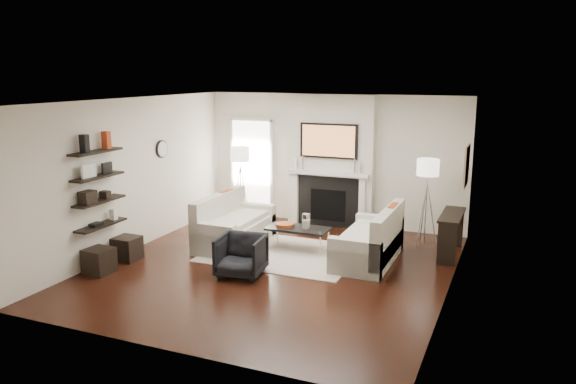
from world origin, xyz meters
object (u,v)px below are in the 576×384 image
at_px(loveseat_left_base, 235,233).
at_px(lamp_left_shade, 240,154).
at_px(ottoman_near, 127,248).
at_px(armchair, 241,254).
at_px(lamp_right_shade, 428,167).
at_px(coffee_table, 298,229).
at_px(loveseat_right_base, 368,249).

bearing_deg(loveseat_left_base, lamp_left_shade, 113.71).
bearing_deg(ottoman_near, armchair, 2.07).
bearing_deg(lamp_left_shade, loveseat_left_base, -66.29).
height_order(armchair, lamp_right_shade, lamp_right_shade).
relative_size(loveseat_left_base, lamp_left_shade, 4.50).
xyz_separation_m(loveseat_left_base, coffee_table, (1.20, 0.12, 0.19)).
bearing_deg(loveseat_left_base, loveseat_right_base, 0.95).
bearing_deg(lamp_left_shade, loveseat_right_base, -25.03).
relative_size(coffee_table, lamp_right_shade, 2.75).
bearing_deg(lamp_left_shade, coffee_table, -36.74).
height_order(loveseat_left_base, armchair, armchair).
bearing_deg(armchair, lamp_right_shade, 41.73).
bearing_deg(loveseat_right_base, lamp_right_shade, 60.89).
xyz_separation_m(loveseat_right_base, armchair, (-1.65, -1.44, 0.15)).
xyz_separation_m(coffee_table, armchair, (-0.35, -1.53, -0.04)).
relative_size(loveseat_left_base, armchair, 2.53).
bearing_deg(armchair, coffee_table, 69.58).
height_order(loveseat_right_base, lamp_right_shade, lamp_right_shade).
relative_size(lamp_left_shade, lamp_right_shade, 1.00).
xyz_separation_m(loveseat_left_base, ottoman_near, (-1.29, -1.48, -0.01)).
bearing_deg(lamp_right_shade, armchair, -130.85).
height_order(coffee_table, ottoman_near, coffee_table).
relative_size(loveseat_left_base, ottoman_near, 4.50).
bearing_deg(lamp_right_shade, coffee_table, -148.79).
height_order(coffee_table, lamp_right_shade, lamp_right_shade).
height_order(armchair, ottoman_near, armchair).
xyz_separation_m(lamp_left_shade, lamp_right_shade, (3.90, -0.17, 0.00)).
distance_m(coffee_table, lamp_left_shade, 2.56).
height_order(loveseat_left_base, lamp_right_shade, lamp_right_shade).
xyz_separation_m(loveseat_left_base, loveseat_right_base, (2.50, 0.04, 0.00)).
xyz_separation_m(loveseat_right_base, lamp_left_shade, (-3.17, 1.48, 1.24)).
xyz_separation_m(lamp_left_shade, ottoman_near, (-0.62, -3.00, -1.25)).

